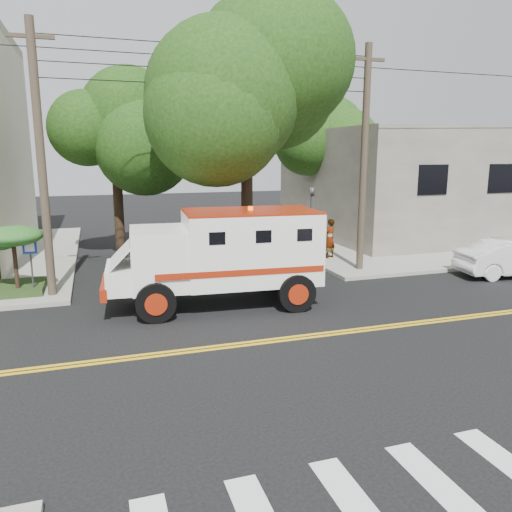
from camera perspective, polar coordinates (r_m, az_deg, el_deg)
name	(u,v)px	position (r m, az deg, el deg)	size (l,w,h in m)	color
ground	(265,342)	(13.34, 1.02, -9.77)	(100.00, 100.00, 0.00)	black
sidewalk_ne	(405,235)	(31.11, 16.65, 2.34)	(17.00, 17.00, 0.15)	gray
building_right	(424,182)	(32.06, 18.70, 8.02)	(14.00, 12.00, 6.00)	#625B54
utility_pole_left	(42,165)	(17.80, -23.31, 9.54)	(0.28, 0.28, 9.00)	#382D23
utility_pole_right	(364,163)	(20.71, 12.22, 10.40)	(0.28, 0.28, 9.00)	#382D23
tree_main	(260,87)	(19.05, 0.51, 18.70)	(6.08, 5.70, 9.85)	black
tree_left	(122,133)	(23.57, -15.05, 13.39)	(4.48, 4.20, 7.70)	black
tree_right	(320,132)	(30.40, 7.35, 13.92)	(4.80, 4.50, 8.20)	black
traffic_signal	(311,224)	(19.21, 6.34, 3.70)	(0.15, 0.18, 3.60)	#3F3F42
accessibility_sign	(31,260)	(18.37, -24.33, -0.38)	(0.45, 0.10, 2.02)	#3F3F42
armored_truck	(224,252)	(16.01, -3.68, 0.43)	(6.95, 3.16, 3.09)	white
pedestrian_a	(330,238)	(23.01, 8.42, 2.00)	(0.65, 0.43, 1.79)	gray
pedestrian_b	(322,241)	(23.18, 7.59, 1.75)	(0.74, 0.57, 1.52)	gray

